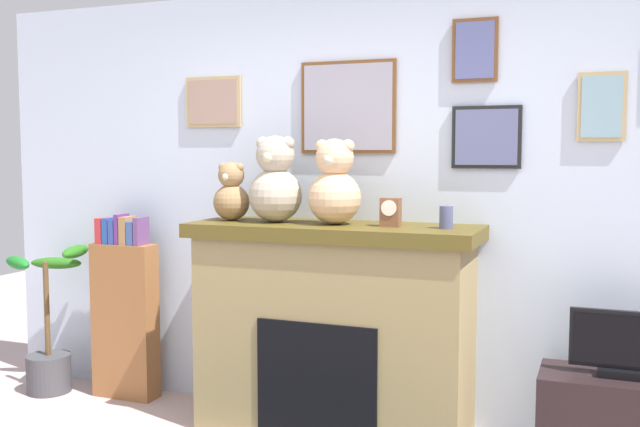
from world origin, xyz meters
name	(u,v)px	position (x,y,z in m)	size (l,w,h in m)	color
back_wall	(367,204)	(0.00, 2.00, 1.31)	(5.20, 0.15, 2.60)	silver
fireplace	(334,328)	(-0.09, 1.66, 0.61)	(1.66, 0.61, 1.21)	#8E794E
bookshelf	(125,313)	(-1.58, 1.74, 0.56)	(0.43, 0.16, 1.22)	#915A31
potted_plant	(49,340)	(-2.12, 1.63, 0.36)	(0.57, 0.54, 1.00)	#3F3F44
tv_stand	(617,426)	(1.43, 1.64, 0.25)	(0.76, 0.40, 0.51)	black
television	(620,346)	(1.43, 1.64, 0.66)	(0.48, 0.14, 0.33)	black
candle_jar	(446,217)	(0.56, 1.64, 1.27)	(0.07, 0.07, 0.12)	#4C517A
mantel_clock	(391,212)	(0.25, 1.64, 1.29)	(0.11, 0.08, 0.16)	brown
teddy_bear_tan	(231,194)	(-0.73, 1.64, 1.37)	(0.22, 0.22, 0.35)	#927049
teddy_bear_grey	(275,183)	(-0.44, 1.64, 1.44)	(0.31, 0.31, 0.50)	#A99E89
teddy_bear_cream	(335,186)	(-0.08, 1.64, 1.43)	(0.30, 0.30, 0.48)	tan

